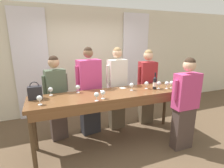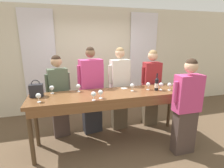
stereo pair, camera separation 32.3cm
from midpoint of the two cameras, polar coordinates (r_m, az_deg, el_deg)
The scene contains 24 objects.
ground_plane at distance 3.65m, azimuth -2.25°, elevation -18.43°, with size 18.00×18.00×0.00m, color brown.
wall_back at distance 4.90m, azimuth -9.63°, elevation 7.50°, with size 12.00×0.06×2.80m.
curtain_panel_left at distance 4.77m, azimuth -26.47°, elevation 5.31°, with size 0.81×0.03×2.69m.
curtain_panel_right at distance 5.32m, azimuth 5.84°, elevation 7.57°, with size 0.81×0.03×2.69m.
tasting_bar at distance 3.22m, azimuth -2.29°, elevation -4.69°, with size 2.96×0.70×1.02m.
wine_bottle at distance 3.47m, azimuth 11.25°, elevation 0.33°, with size 0.07×0.07×0.33m.
handbag at distance 3.18m, azimuth -26.55°, elevation -2.53°, with size 0.22×0.13×0.29m.
wine_glass_front_left at distance 3.28m, azimuth -13.89°, elevation -1.09°, with size 0.08×0.08×0.15m.
wine_glass_front_mid at distance 3.54m, azimuth 12.54°, elevation 0.09°, with size 0.08×0.08×0.15m.
wine_glass_front_right at distance 3.63m, azimuth 20.00°, elevation -0.08°, with size 0.08×0.08×0.15m.
wine_glass_center_left at distance 3.64m, azimuth 16.54°, elevation 0.24°, with size 0.08×0.08×0.15m.
wine_glass_center_mid at distance 2.80m, azimuth -8.41°, elevation -3.55°, with size 0.08×0.08×0.15m.
wine_glass_center_right at distance 3.34m, azimuth 3.68°, elevation -0.45°, with size 0.08×0.08×0.15m.
wine_glass_back_left at distance 3.58m, azimuth 15.06°, elevation 0.12°, with size 0.08×0.08×0.15m.
wine_glass_back_mid at distance 3.28m, azimuth -22.16°, elevation -1.77°, with size 0.08×0.08×0.15m.
wine_glass_back_right at distance 3.48m, azimuth 8.63°, elevation 0.07°, with size 0.08×0.08×0.15m.
wine_glass_near_host at distance 2.89m, azimuth -25.65°, elevation -4.29°, with size 0.08×0.08×0.15m.
wine_glass_by_bottle at distance 2.89m, azimuth -6.22°, elevation -2.91°, with size 0.08×0.08×0.15m.
napkin at distance 3.51m, azimuth 0.98°, elevation -1.31°, with size 0.13×0.13×0.00m.
guest_olive_jacket at distance 3.61m, azimuth -20.15°, elevation -4.03°, with size 0.48×0.28×1.69m.
guest_pink_top at distance 3.66m, azimuth -9.89°, elevation -2.50°, with size 0.57×0.33×1.84m.
guest_cream_sweater at distance 3.81m, azimuth -0.78°, elevation -1.22°, with size 0.52×0.24×1.82m.
guest_striped_shirt at distance 4.14m, azimuth 9.12°, elevation -0.72°, with size 0.48×0.31×1.75m.
host_pouring at distance 3.30m, azimuth 20.25°, elevation -6.12°, with size 0.56×0.22×1.69m.
Camera 1 is at (-1.13, -2.85, 1.99)m, focal length 28.00 mm.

